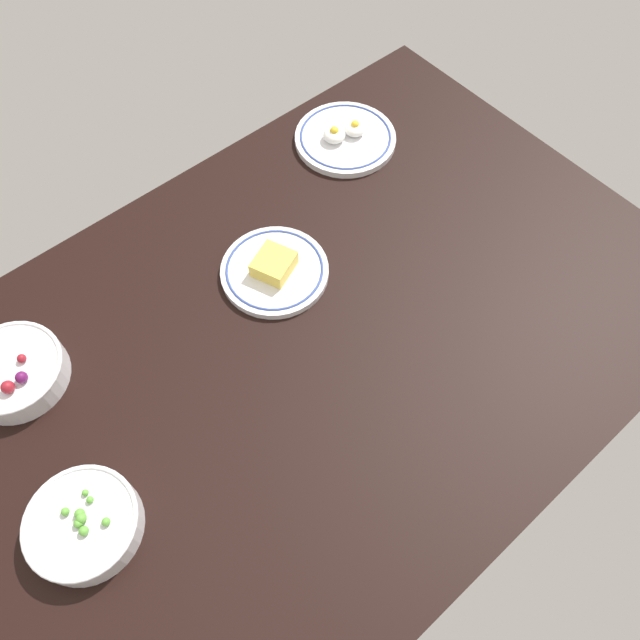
% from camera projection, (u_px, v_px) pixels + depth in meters
% --- Properties ---
extents(dining_table, '(1.34, 0.94, 0.04)m').
position_uv_depth(dining_table, '(320.00, 331.00, 1.12)').
color(dining_table, black).
rests_on(dining_table, ground).
extents(bowl_peas, '(0.17, 0.17, 0.06)m').
position_uv_depth(bowl_peas, '(84.00, 524.00, 0.91)').
color(bowl_peas, silver).
rests_on(bowl_peas, dining_table).
extents(bowl_berries, '(0.17, 0.17, 0.07)m').
position_uv_depth(bowl_berries, '(13.00, 372.00, 1.03)').
color(bowl_berries, silver).
rests_on(bowl_berries, dining_table).
extents(plate_eggs, '(0.22, 0.22, 0.05)m').
position_uv_depth(plate_eggs, '(345.00, 137.00, 1.33)').
color(plate_eggs, silver).
rests_on(plate_eggs, dining_table).
extents(plate_cheese, '(0.20, 0.20, 0.05)m').
position_uv_depth(plate_cheese, '(275.00, 270.00, 1.15)').
color(plate_cheese, silver).
rests_on(plate_cheese, dining_table).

